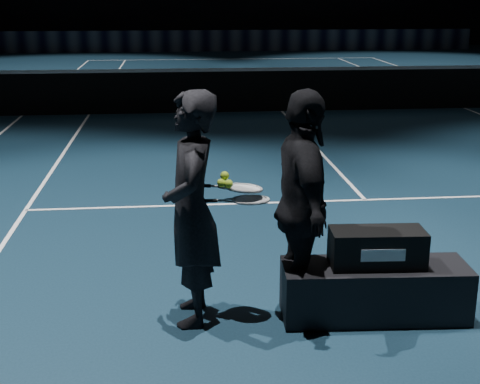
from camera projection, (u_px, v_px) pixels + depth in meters
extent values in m
plane|color=black|center=(282.00, 112.00, 14.38)|extent=(36.00, 36.00, 0.00)
cube|color=black|center=(283.00, 91.00, 14.26)|extent=(12.80, 0.02, 0.86)
cube|color=white|center=(283.00, 69.00, 14.12)|extent=(12.80, 0.03, 0.07)
cube|color=black|center=(226.00, 41.00, 29.03)|extent=(22.00, 0.15, 0.90)
cube|color=black|center=(374.00, 291.00, 5.27)|extent=(1.48, 0.56, 0.44)
cube|color=black|center=(377.00, 248.00, 5.16)|extent=(0.74, 0.35, 0.29)
cube|color=white|center=(383.00, 255.00, 5.01)|extent=(0.34, 0.02, 0.10)
imported|color=black|center=(191.00, 210.00, 5.03)|extent=(0.45, 0.67, 1.81)
imported|color=black|center=(303.00, 207.00, 5.10)|extent=(0.48, 1.07, 1.81)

